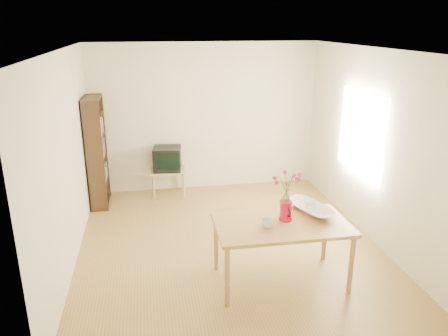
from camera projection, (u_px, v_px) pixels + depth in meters
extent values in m
plane|color=olive|center=(228.00, 243.00, 6.05)|extent=(4.50, 4.50, 0.00)
plane|color=white|center=(228.00, 49.00, 5.22)|extent=(4.50, 4.50, 0.00)
plane|color=beige|center=(205.00, 118.00, 7.73)|extent=(4.00, 0.00, 4.00)
plane|color=beige|center=(279.00, 231.00, 3.53)|extent=(4.00, 0.00, 4.00)
plane|color=beige|center=(67.00, 162.00, 5.30)|extent=(0.00, 4.50, 4.50)
plane|color=beige|center=(372.00, 146.00, 5.97)|extent=(0.00, 4.50, 4.50)
plane|color=white|center=(361.00, 134.00, 6.21)|extent=(0.00, 1.30, 1.30)
cube|color=olive|center=(282.00, 225.00, 4.94)|extent=(1.52, 0.87, 0.04)
cylinder|color=olive|center=(227.00, 277.00, 4.60)|extent=(0.06, 0.06, 0.71)
cylinder|color=olive|center=(351.00, 265.00, 4.83)|extent=(0.06, 0.06, 0.71)
cylinder|color=olive|center=(216.00, 244.00, 5.29)|extent=(0.06, 0.06, 0.71)
cylinder|color=olive|center=(325.00, 234.00, 5.53)|extent=(0.06, 0.06, 0.71)
cube|color=tan|center=(168.00, 170.00, 7.63)|extent=(0.60, 0.45, 0.03)
cylinder|color=tan|center=(154.00, 187.00, 7.48)|extent=(0.04, 0.04, 0.43)
cylinder|color=tan|center=(184.00, 185.00, 7.57)|extent=(0.04, 0.04, 0.43)
cylinder|color=tan|center=(153.00, 180.00, 7.83)|extent=(0.04, 0.04, 0.43)
cylinder|color=tan|center=(182.00, 178.00, 7.92)|extent=(0.04, 0.04, 0.43)
cube|color=black|center=(94.00, 158.00, 6.77)|extent=(0.28, 0.02, 1.80)
cube|color=black|center=(98.00, 147.00, 7.40)|extent=(0.28, 0.03, 1.80)
cube|color=black|center=(88.00, 153.00, 7.06)|extent=(0.02, 0.70, 1.80)
cube|color=black|center=(101.00, 201.00, 7.36)|extent=(0.27, 0.65, 0.02)
cube|color=black|center=(99.00, 181.00, 7.24)|extent=(0.27, 0.65, 0.02)
cube|color=black|center=(97.00, 159.00, 7.12)|extent=(0.27, 0.65, 0.02)
cube|color=black|center=(95.00, 137.00, 7.00)|extent=(0.27, 0.65, 0.02)
cube|color=black|center=(93.00, 115.00, 6.89)|extent=(0.27, 0.65, 0.02)
cube|color=black|center=(91.00, 98.00, 6.80)|extent=(0.27, 0.65, 0.02)
cylinder|color=red|center=(286.00, 211.00, 4.98)|extent=(0.13, 0.13, 0.22)
cylinder|color=red|center=(285.00, 219.00, 5.02)|extent=(0.15, 0.15, 0.02)
cylinder|color=red|center=(286.00, 202.00, 4.95)|extent=(0.14, 0.14, 0.01)
cone|color=red|center=(287.00, 206.00, 4.90)|extent=(0.05, 0.07, 0.06)
torus|color=black|center=(284.00, 207.00, 5.06)|extent=(0.02, 0.10, 0.10)
imported|color=white|center=(267.00, 223.00, 4.81)|extent=(0.17, 0.17, 0.10)
imported|color=white|center=(311.00, 194.00, 5.17)|extent=(0.61, 0.61, 0.46)
imported|color=white|center=(307.00, 197.00, 5.18)|extent=(0.08, 0.08, 0.06)
imported|color=white|center=(314.00, 196.00, 5.21)|extent=(0.10, 0.10, 0.07)
cube|color=black|center=(167.00, 159.00, 7.56)|extent=(0.52, 0.48, 0.41)
cube|color=black|center=(167.00, 156.00, 7.62)|extent=(0.35, 0.27, 0.28)
cube|color=black|center=(168.00, 161.00, 7.35)|extent=(0.36, 0.06, 0.28)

